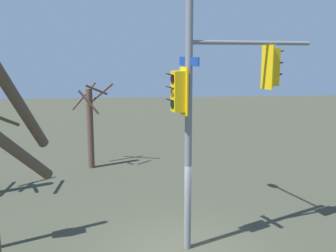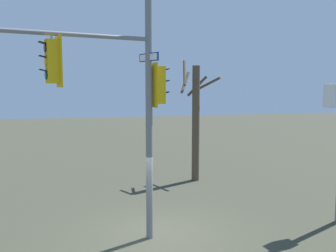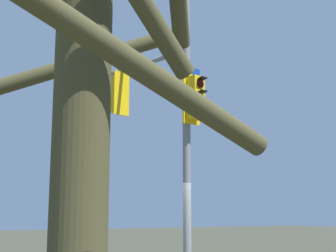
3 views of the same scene
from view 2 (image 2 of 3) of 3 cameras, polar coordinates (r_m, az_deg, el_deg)
The scene contains 3 objects.
ground_plane at distance 12.25m, azimuth -1.54°, elevation -16.00°, with size 80.00×80.00×0.00m, color #3B3C2E.
main_signal_pole_assembly at distance 10.71m, azimuth -5.31°, elevation 9.62°, with size 4.93×3.37×9.55m.
bare_tree_corner at distance 18.10m, azimuth 4.14°, elevation 1.10°, with size 2.02×1.65×5.75m.
Camera 2 is at (2.21, 11.09, 4.72)m, focal length 40.70 mm.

